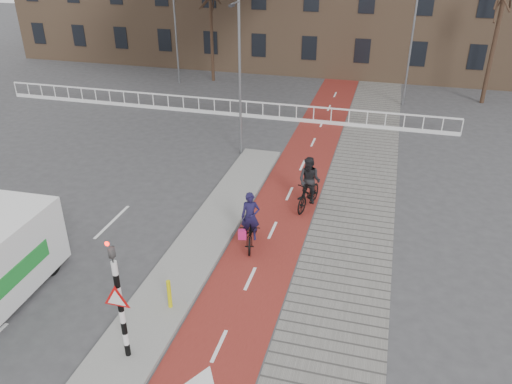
# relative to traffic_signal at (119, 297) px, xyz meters

# --- Properties ---
(ground) EXTENTS (120.00, 120.00, 0.00)m
(ground) POSITION_rel_traffic_signal_xyz_m (0.60, 2.02, -1.99)
(ground) COLOR #38383A
(ground) RESTS_ON ground
(bike_lane) EXTENTS (2.50, 60.00, 0.01)m
(bike_lane) POSITION_rel_traffic_signal_xyz_m (2.10, 12.02, -1.98)
(bike_lane) COLOR maroon
(bike_lane) RESTS_ON ground
(sidewalk) EXTENTS (3.00, 60.00, 0.01)m
(sidewalk) POSITION_rel_traffic_signal_xyz_m (4.90, 12.02, -1.98)
(sidewalk) COLOR slate
(sidewalk) RESTS_ON ground
(curb_island) EXTENTS (1.80, 16.00, 0.12)m
(curb_island) POSITION_rel_traffic_signal_xyz_m (-0.10, 6.02, -1.93)
(curb_island) COLOR gray
(curb_island) RESTS_ON ground
(traffic_signal) EXTENTS (0.80, 0.80, 3.68)m
(traffic_signal) POSITION_rel_traffic_signal_xyz_m (0.00, 0.00, 0.00)
(traffic_signal) COLOR black
(traffic_signal) RESTS_ON curb_island
(bollard) EXTENTS (0.12, 0.12, 0.91)m
(bollard) POSITION_rel_traffic_signal_xyz_m (0.28, 2.01, -1.41)
(bollard) COLOR #CCC60B
(bollard) RESTS_ON curb_island
(cyclist_near) EXTENTS (1.12, 2.03, 2.00)m
(cyclist_near) POSITION_rel_traffic_signal_xyz_m (1.57, 5.91, -1.31)
(cyclist_near) COLOR black
(cyclist_near) RESTS_ON bike_lane
(cyclist_far) EXTENTS (1.06, 2.08, 2.13)m
(cyclist_far) POSITION_rel_traffic_signal_xyz_m (3.05, 9.06, -1.10)
(cyclist_far) COLOR black
(cyclist_far) RESTS_ON bike_lane
(railing) EXTENTS (28.00, 0.10, 0.99)m
(railing) POSITION_rel_traffic_signal_xyz_m (-4.40, 19.02, -1.68)
(railing) COLOR silver
(railing) RESTS_ON ground
(tree_mid) EXTENTS (0.23, 0.23, 6.72)m
(tree_mid) POSITION_rel_traffic_signal_xyz_m (-7.08, 26.32, 1.37)
(tree_mid) COLOR black
(tree_mid) RESTS_ON ground
(tree_right) EXTENTS (0.26, 0.26, 7.54)m
(tree_right) POSITION_rel_traffic_signal_xyz_m (11.44, 25.71, 1.78)
(tree_right) COLOR black
(tree_right) RESTS_ON ground
(streetlight_near) EXTENTS (0.12, 0.12, 7.19)m
(streetlight_near) POSITION_rel_traffic_signal_xyz_m (-1.09, 13.58, 1.61)
(streetlight_near) COLOR slate
(streetlight_near) RESTS_ON ground
(streetlight_left) EXTENTS (0.12, 0.12, 7.87)m
(streetlight_left) POSITION_rel_traffic_signal_xyz_m (-9.27, 25.06, 1.95)
(streetlight_left) COLOR slate
(streetlight_left) RESTS_ON ground
(streetlight_right) EXTENTS (0.12, 0.12, 7.84)m
(streetlight_right) POSITION_rel_traffic_signal_xyz_m (6.54, 23.94, 1.93)
(streetlight_right) COLOR slate
(streetlight_right) RESTS_ON ground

